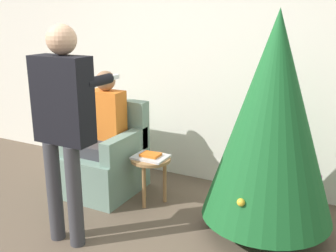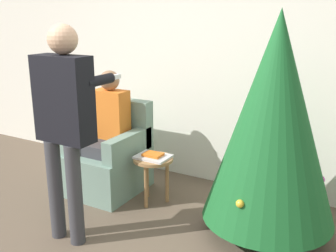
% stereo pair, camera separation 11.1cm
% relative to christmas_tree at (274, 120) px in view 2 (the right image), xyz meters
% --- Properties ---
extents(wall_back, '(8.00, 0.06, 2.70)m').
position_rel_christmas_tree_xyz_m(wall_back, '(-1.05, 0.81, 0.35)').
color(wall_back, silver).
rests_on(wall_back, ground_plane).
extents(christmas_tree, '(1.07, 1.07, 1.84)m').
position_rel_christmas_tree_xyz_m(christmas_tree, '(0.00, 0.00, 0.00)').
color(christmas_tree, brown).
rests_on(christmas_tree, ground_plane).
extents(armchair, '(0.67, 0.76, 0.93)m').
position_rel_christmas_tree_xyz_m(armchair, '(-1.69, 0.06, -0.67)').
color(armchair, gray).
rests_on(armchair, ground_plane).
extents(person_seated, '(0.36, 0.46, 1.25)m').
position_rel_christmas_tree_xyz_m(person_seated, '(-1.69, 0.03, -0.31)').
color(person_seated, '#38383D').
rests_on(person_seated, ground_plane).
extents(person_standing, '(0.47, 0.57, 1.73)m').
position_rel_christmas_tree_xyz_m(person_standing, '(-1.39, -0.84, 0.05)').
color(person_standing, '#38383D').
rests_on(person_standing, ground_plane).
extents(side_stool, '(0.39, 0.39, 0.46)m').
position_rel_christmas_tree_xyz_m(side_stool, '(-1.13, 0.02, -0.61)').
color(side_stool, '#A37547').
rests_on(side_stool, ground_plane).
extents(laptop, '(0.32, 0.25, 0.02)m').
position_rel_christmas_tree_xyz_m(laptop, '(-1.13, 0.02, -0.53)').
color(laptop, silver).
rests_on(laptop, side_stool).
extents(book, '(0.18, 0.14, 0.02)m').
position_rel_christmas_tree_xyz_m(book, '(-1.13, 0.02, -0.50)').
color(book, orange).
rests_on(book, laptop).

